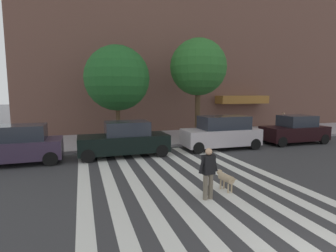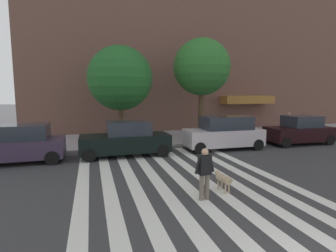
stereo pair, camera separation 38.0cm
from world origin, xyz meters
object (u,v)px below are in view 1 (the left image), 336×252
object	(u,v)px
parked_car_near_curb	(12,145)
parked_car_fourth_in_line	(295,130)
parked_car_third_in_line	(222,133)
dog_on_leash	(225,178)
street_tree_middle	(198,67)
pedestrian_bystander	(283,121)
street_tree_nearest	(117,78)
pedestrian_dog_walker	(208,171)
parked_car_behind_first	(125,140)

from	to	relation	value
parked_car_near_curb	parked_car_fourth_in_line	xyz separation A→B (m)	(16.58, -0.00, -0.03)
parked_car_third_in_line	dog_on_leash	size ratio (longest dim) A/B	4.66
street_tree_middle	pedestrian_bystander	distance (m)	8.48
street_tree_middle	street_tree_nearest	bearing A→B (deg)	-177.98
dog_on_leash	parked_car_fourth_in_line	bearing A→B (deg)	34.55
parked_car_fourth_in_line	street_tree_nearest	distance (m)	12.17
pedestrian_dog_walker	parked_car_fourth_in_line	bearing A→B (deg)	34.05
pedestrian_dog_walker	parked_car_near_curb	bearing A→B (deg)	136.04
parked_car_behind_first	dog_on_leash	world-z (taller)	parked_car_behind_first
parked_car_third_in_line	street_tree_nearest	world-z (taller)	street_tree_nearest
parked_car_fourth_in_line	pedestrian_dog_walker	xyz separation A→B (m)	(-9.75, -6.59, 0.05)
parked_car_fourth_in_line	street_tree_middle	world-z (taller)	street_tree_middle
parked_car_behind_first	pedestrian_dog_walker	world-z (taller)	parked_car_behind_first
parked_car_behind_first	street_tree_nearest	distance (m)	4.78
parked_car_near_curb	parked_car_behind_first	world-z (taller)	parked_car_behind_first
street_tree_nearest	parked_car_third_in_line	bearing A→B (deg)	-30.66
pedestrian_bystander	street_tree_nearest	bearing A→B (deg)	179.67
parked_car_near_curb	dog_on_leash	xyz separation A→B (m)	(7.74, -6.09, -0.47)
parked_car_near_curb	parked_car_behind_first	size ratio (longest dim) A/B	0.96
pedestrian_dog_walker	parked_car_behind_first	bearing A→B (deg)	103.43
parked_car_behind_first	parked_car_fourth_in_line	size ratio (longest dim) A/B	1.08
pedestrian_bystander	dog_on_leash	bearing A→B (deg)	-139.11
street_tree_nearest	parked_car_fourth_in_line	bearing A→B (deg)	-16.77
parked_car_behind_first	street_tree_nearest	world-z (taller)	street_tree_nearest
parked_car_fourth_in_line	street_tree_middle	xyz separation A→B (m)	(-5.45, 3.58, 4.25)
parked_car_third_in_line	pedestrian_dog_walker	distance (m)	7.84
parked_car_third_in_line	pedestrian_bystander	bearing A→B (deg)	23.74
parked_car_behind_first	dog_on_leash	xyz separation A→B (m)	(2.48, -6.09, -0.43)
pedestrian_bystander	parked_car_behind_first	bearing A→B (deg)	-166.09
street_tree_middle	parked_car_behind_first	bearing A→B (deg)	-148.67
parked_car_near_curb	pedestrian_dog_walker	xyz separation A→B (m)	(6.83, -6.59, 0.02)
parked_car_third_in_line	dog_on_leash	xyz separation A→B (m)	(-3.34, -6.09, -0.53)
street_tree_middle	pedestrian_bystander	xyz separation A→B (m)	(7.45, -0.28, -4.06)
parked_car_fourth_in_line	parked_car_third_in_line	bearing A→B (deg)	-180.00
parked_car_fourth_in_line	street_tree_nearest	xyz separation A→B (m)	(-11.19, 3.37, 3.38)
street_tree_middle	pedestrian_dog_walker	size ratio (longest dim) A/B	4.28
parked_car_third_in_line	street_tree_middle	distance (m)	5.49
pedestrian_dog_walker	pedestrian_bystander	xyz separation A→B (m)	(11.75, 9.89, 0.15)
parked_car_near_curb	dog_on_leash	bearing A→B (deg)	-38.20
parked_car_behind_first	pedestrian_bystander	size ratio (longest dim) A/B	2.85
parked_car_third_in_line	street_tree_nearest	size ratio (longest dim) A/B	0.75
parked_car_near_curb	street_tree_middle	world-z (taller)	street_tree_middle
parked_car_near_curb	parked_car_fourth_in_line	bearing A→B (deg)	-0.00
parked_car_fourth_in_line	dog_on_leash	size ratio (longest dim) A/B	4.35
street_tree_nearest	street_tree_middle	world-z (taller)	street_tree_middle
parked_car_near_curb	pedestrian_bystander	distance (m)	18.87
pedestrian_bystander	street_tree_middle	bearing A→B (deg)	177.87
pedestrian_dog_walker	dog_on_leash	size ratio (longest dim) A/B	1.65
parked_car_behind_first	pedestrian_bystander	bearing A→B (deg)	13.91
parked_car_behind_first	pedestrian_dog_walker	xyz separation A→B (m)	(1.57, -6.59, 0.05)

